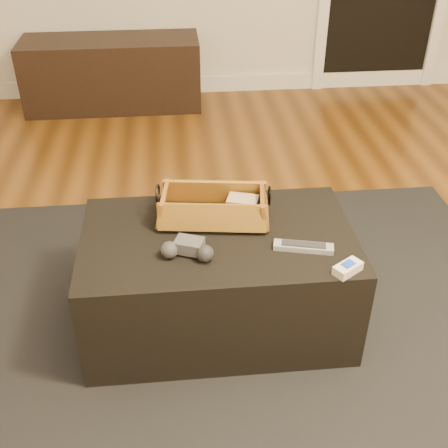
{
  "coord_description": "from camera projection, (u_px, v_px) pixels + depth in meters",
  "views": [
    {
      "loc": [
        -0.31,
        -1.52,
        1.61
      ],
      "look_at": [
        -0.15,
        0.13,
        0.49
      ],
      "focal_mm": 45.0,
      "sensor_mm": 36.0,
      "label": 1
    }
  ],
  "objects": [
    {
      "name": "baseboard",
      "position": [
        210.0,
        84.0,
        4.4
      ],
      "size": [
        5.0,
        0.04,
        0.12
      ],
      "primitive_type": "cube",
      "color": "white",
      "rests_on": "floor"
    },
    {
      "name": "media_cabinet",
      "position": [
        113.0,
        73.0,
        4.05
      ],
      "size": [
        1.25,
        0.45,
        0.49
      ],
      "primitive_type": "cube",
      "color": "black",
      "rests_on": "floor"
    },
    {
      "name": "ottoman",
      "position": [
        218.0,
        279.0,
        2.16
      ],
      "size": [
        1.0,
        0.6,
        0.42
      ],
      "primitive_type": "cube",
      "color": "black",
      "rests_on": "area_rug"
    },
    {
      "name": "tv_remote",
      "position": [
        208.0,
        216.0,
        2.1
      ],
      "size": [
        0.22,
        0.06,
        0.02
      ],
      "primitive_type": "cube",
      "rotation": [
        0.0,
        0.0,
        -0.03
      ],
      "color": "black",
      "rests_on": "wicker_basket"
    },
    {
      "name": "cream_gadget",
      "position": [
        348.0,
        268.0,
        1.86
      ],
      "size": [
        0.11,
        0.1,
        0.04
      ],
      "color": "silver",
      "rests_on": "ottoman"
    },
    {
      "name": "floor",
      "position": [
        264.0,
        346.0,
        2.18
      ],
      "size": [
        5.0,
        5.5,
        0.01
      ],
      "primitive_type": "cube",
      "color": "brown",
      "rests_on": "ground"
    },
    {
      "name": "silver_remote",
      "position": [
        303.0,
        247.0,
        1.97
      ],
      "size": [
        0.21,
        0.1,
        0.02
      ],
      "color": "#A3A4AA",
      "rests_on": "ottoman"
    },
    {
      "name": "wicker_basket",
      "position": [
        213.0,
        208.0,
        2.1
      ],
      "size": [
        0.44,
        0.27,
        0.15
      ],
      "color": "#B17928",
      "rests_on": "ottoman"
    },
    {
      "name": "game_controller",
      "position": [
        188.0,
        249.0,
        1.92
      ],
      "size": [
        0.2,
        0.14,
        0.06
      ],
      "color": "#424245",
      "rests_on": "ottoman"
    },
    {
      "name": "cloth_bundle",
      "position": [
        243.0,
        205.0,
        2.13
      ],
      "size": [
        0.13,
        0.11,
        0.06
      ],
      "primitive_type": "cube",
      "rotation": [
        0.0,
        0.0,
        -0.31
      ],
      "color": "tan",
      "rests_on": "wicker_basket"
    },
    {
      "name": "area_rug",
      "position": [
        220.0,
        329.0,
        2.24
      ],
      "size": [
        2.6,
        2.0,
        0.01
      ],
      "primitive_type": "cube",
      "color": "black",
      "rests_on": "floor"
    }
  ]
}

